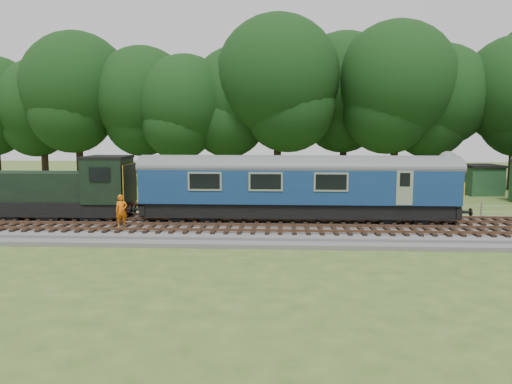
{
  "coord_description": "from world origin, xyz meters",
  "views": [
    {
      "loc": [
        -0.65,
        -27.44,
        5.66
      ],
      "look_at": [
        -2.17,
        1.4,
        2.0
      ],
      "focal_mm": 35.0,
      "sensor_mm": 36.0,
      "label": 1
    }
  ],
  "objects": [
    {
      "name": "ballast",
      "position": [
        0.0,
        0.0,
        0.17
      ],
      "size": [
        70.0,
        7.0,
        0.35
      ],
      "primitive_type": "cube",
      "color": "#4C4C4F",
      "rests_on": "ground"
    },
    {
      "name": "track_north",
      "position": [
        0.0,
        1.4,
        0.42
      ],
      "size": [
        67.2,
        2.4,
        0.21
      ],
      "color": "black",
      "rests_on": "ballast"
    },
    {
      "name": "track_south",
      "position": [
        0.0,
        -1.6,
        0.42
      ],
      "size": [
        67.2,
        2.4,
        0.21
      ],
      "color": "black",
      "rests_on": "ballast"
    },
    {
      "name": "fence",
      "position": [
        0.0,
        4.5,
        0.0
      ],
      "size": [
        64.0,
        0.12,
        1.0
      ],
      "primitive_type": null,
      "color": "#6B6054",
      "rests_on": "ground"
    },
    {
      "name": "shed",
      "position": [
        16.56,
        16.53,
        1.32
      ],
      "size": [
        3.5,
        3.5,
        2.59
      ],
      "rotation": [
        0.0,
        0.0,
        0.11
      ],
      "color": "#193723",
      "rests_on": "ground"
    },
    {
      "name": "dmu_railcar",
      "position": [
        0.25,
        1.4,
        2.61
      ],
      "size": [
        18.05,
        2.86,
        3.88
      ],
      "color": "black",
      "rests_on": "ground"
    },
    {
      "name": "worker",
      "position": [
        -9.36,
        -1.15,
        1.24
      ],
      "size": [
        0.77,
        0.68,
        1.78
      ],
      "primitive_type": "imported",
      "rotation": [
        0.0,
        0.0,
        0.49
      ],
      "color": "#DF620B",
      "rests_on": "ballast"
    },
    {
      "name": "shunter_loco",
      "position": [
        -13.67,
        1.4,
        1.97
      ],
      "size": [
        8.92,
        2.6,
        3.38
      ],
      "color": "black",
      "rests_on": "ground"
    },
    {
      "name": "ground",
      "position": [
        0.0,
        0.0,
        0.0
      ],
      "size": [
        120.0,
        120.0,
        0.0
      ],
      "primitive_type": "plane",
      "color": "#3C561F",
      "rests_on": "ground"
    },
    {
      "name": "tree_line",
      "position": [
        0.0,
        22.0,
        0.0
      ],
      "size": [
        70.0,
        8.0,
        18.0
      ],
      "primitive_type": null,
      "color": "black",
      "rests_on": "ground"
    }
  ]
}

